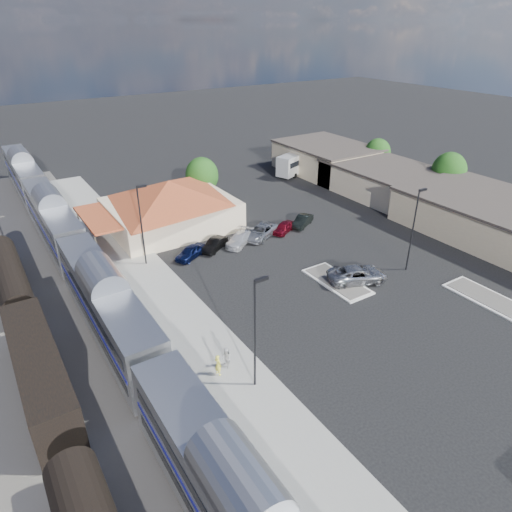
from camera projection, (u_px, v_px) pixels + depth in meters
ground at (319, 303)px, 42.98m from camera, size 280.00×280.00×0.00m
railbed at (68, 332)px, 38.87m from camera, size 16.00×100.00×0.12m
platform at (175, 311)px, 41.67m from camera, size 5.50×92.00×0.18m
passenger_train at (107, 309)px, 37.05m from camera, size 3.00×104.00×5.55m
freight_cars at (40, 374)px, 31.62m from camera, size 2.80×46.00×4.00m
station_depot at (170, 204)px, 57.29m from camera, size 18.35×12.24×6.20m
buildings_east at (406, 187)px, 66.02m from camera, size 14.40×51.40×4.80m
traffic_island_south at (337, 281)px, 46.34m from camera, size 3.30×7.50×0.21m
traffic_island_north at (486, 297)px, 43.66m from camera, size 3.30×7.50×0.21m
lamp_plat_s at (256, 326)px, 30.81m from camera, size 1.08×0.25×9.00m
lamp_plat_n at (142, 219)px, 47.26m from camera, size 1.08×0.25×9.00m
lamp_lot at (414, 224)px, 46.32m from camera, size 1.08×0.25×9.00m
tree_east_b at (449, 171)px, 66.30m from camera, size 4.94×4.94×6.96m
tree_east_c at (377, 153)px, 76.97m from camera, size 4.41×4.41×6.21m
tree_depot at (202, 175)px, 64.99m from camera, size 4.71×4.71×6.63m
suv at (358, 275)px, 46.09m from camera, size 6.68×4.78×1.69m
coach_bus at (301, 160)px, 79.00m from camera, size 11.66×6.39×3.70m
person_a at (218, 365)px, 33.69m from camera, size 0.55×0.72×1.78m
person_b at (226, 358)px, 34.43m from camera, size 0.67×0.85×1.69m
parked_car_a at (190, 252)px, 50.85m from camera, size 4.43×3.36×1.41m
parked_car_b at (215, 245)px, 52.62m from camera, size 4.18×3.38×1.34m
parked_car_c at (240, 239)px, 53.92m from camera, size 5.03×4.24×1.38m
parked_car_d at (261, 232)px, 55.65m from camera, size 5.97×4.72×1.51m
parked_car_e at (284, 227)px, 57.00m from camera, size 4.13×3.16×1.31m
parked_car_f at (302, 221)px, 58.74m from camera, size 4.37×3.32×1.38m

